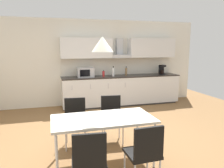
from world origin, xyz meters
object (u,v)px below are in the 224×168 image
at_px(chair_far_right, 112,114).
at_px(chair_far_left, 75,117).
at_px(dining_table, 103,121).
at_px(bottle_brown, 126,72).
at_px(microwave, 85,72).
at_px(bottle_white, 113,72).
at_px(bottle_red, 103,74).
at_px(coffee_maker, 162,70).
at_px(chair_near_right, 145,150).
at_px(chair_near_left, 89,158).
at_px(pendant_lamp, 102,44).

bearing_deg(chair_far_right, chair_far_left, -180.00).
bearing_deg(dining_table, bottle_brown, 64.91).
relative_size(microwave, chair_far_left, 0.55).
distance_m(bottle_white, bottle_red, 0.30).
distance_m(microwave, bottle_brown, 1.28).
bearing_deg(bottle_white, bottle_red, 167.89).
height_order(coffee_maker, chair_near_right, coffee_maker).
bearing_deg(chair_far_left, dining_table, -66.38).
bearing_deg(dining_table, chair_far_right, 65.28).
bearing_deg(coffee_maker, chair_near_left, -127.60).
distance_m(chair_far_right, chair_near_right, 1.54).
bearing_deg(chair_near_left, dining_table, 65.33).
bearing_deg(pendant_lamp, microwave, 85.46).
height_order(bottle_red, bottle_brown, bottle_brown).
height_order(chair_near_left, chair_near_right, same).
xyz_separation_m(chair_near_left, chair_near_right, (0.70, -0.00, 0.00)).
bearing_deg(chair_far_right, bottle_white, 73.03).
height_order(microwave, bottle_white, bottle_white).
bearing_deg(chair_far_left, chair_far_right, 0.00).
height_order(chair_near_left, pendant_lamp, pendant_lamp).
bearing_deg(bottle_white, chair_near_left, -110.05).
bearing_deg(bottle_brown, pendant_lamp, -115.09).
relative_size(bottle_white, chair_far_right, 0.36).
relative_size(chair_near_left, chair_far_left, 1.00).
bearing_deg(bottle_white, dining_table, -108.90).
distance_m(microwave, pendant_lamp, 3.37).
relative_size(bottle_brown, pendant_lamp, 0.89).
relative_size(bottle_white, bottle_red, 1.64).
bearing_deg(bottle_red, chair_far_right, -100.29).
relative_size(microwave, chair_far_right, 0.55).
distance_m(bottle_red, pendant_lamp, 3.48).
height_order(bottle_brown, pendant_lamp, pendant_lamp).
distance_m(coffee_maker, bottle_white, 1.68).
relative_size(microwave, chair_near_left, 0.55).
relative_size(dining_table, chair_near_left, 1.77).
xyz_separation_m(chair_far_right, chair_near_right, (-0.01, -1.54, 0.00)).
distance_m(bottle_red, chair_near_right, 4.10).
distance_m(bottle_white, chair_far_left, 2.88).
bearing_deg(coffee_maker, microwave, -179.40).
xyz_separation_m(chair_near_left, chair_far_right, (0.71, 1.54, 0.00)).
distance_m(bottle_brown, chair_near_right, 4.25).
bearing_deg(microwave, bottle_white, -3.77).
bearing_deg(chair_far_left, coffee_maker, 39.04).
height_order(microwave, bottle_red, microwave).
height_order(coffee_maker, bottle_brown, coffee_maker).
bearing_deg(chair_far_right, pendant_lamp, -114.72).
height_order(microwave, chair_near_right, microwave).
bearing_deg(dining_table, pendant_lamp, -90.00).
height_order(chair_near_right, pendant_lamp, pendant_lamp).
distance_m(dining_table, pendant_lamp, 1.15).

